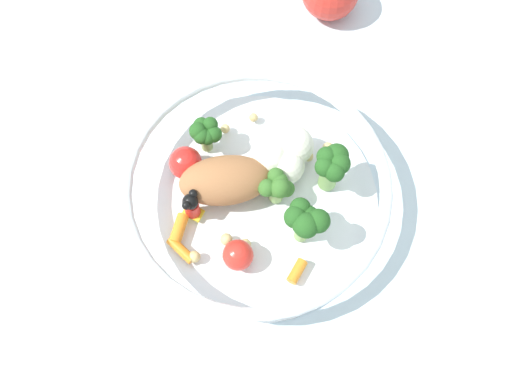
{
  "coord_description": "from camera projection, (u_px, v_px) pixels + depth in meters",
  "views": [
    {
      "loc": [
        0.01,
        -0.22,
        0.56
      ],
      "look_at": [
        -0.01,
        0.01,
        0.03
      ],
      "focal_mm": 42.36,
      "sensor_mm": 36.0,
      "label": 1
    }
  ],
  "objects": [
    {
      "name": "ground_plane",
      "position": [
        266.0,
        210.0,
        0.6
      ],
      "size": [
        2.4,
        2.4,
        0.0
      ],
      "primitive_type": "plane",
      "color": "silver"
    },
    {
      "name": "food_container",
      "position": [
        258.0,
        184.0,
        0.58
      ],
      "size": [
        0.25,
        0.25,
        0.07
      ],
      "color": "white",
      "rests_on": "ground_plane"
    }
  ]
}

